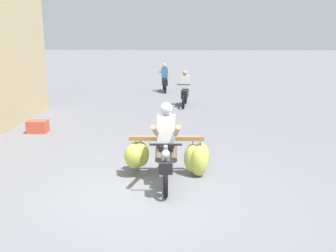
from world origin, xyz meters
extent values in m
plane|color=slate|center=(0.00, 0.00, 0.00)|extent=(120.00, 120.00, 0.00)
torus|color=black|center=(0.34, -0.05, 0.28)|extent=(0.09, 0.56, 0.56)
torus|color=black|center=(0.31, 1.14, 0.28)|extent=(0.09, 0.56, 0.56)
cube|color=silver|center=(0.33, 0.44, 0.32)|extent=(0.25, 0.57, 0.08)
cube|color=silver|center=(0.32, 0.84, 0.50)|extent=(0.30, 0.65, 0.36)
cube|color=black|center=(0.32, 0.76, 0.72)|extent=(0.28, 0.61, 0.10)
cylinder|color=gray|center=(0.34, 0.01, 0.62)|extent=(0.08, 0.28, 0.69)
cylinder|color=black|center=(0.34, -0.03, 0.96)|extent=(0.56, 0.05, 0.04)
sphere|color=silver|center=(0.34, -0.11, 0.82)|extent=(0.14, 0.14, 0.14)
cube|color=black|center=(0.34, -0.15, 0.58)|extent=(0.24, 0.17, 0.20)
cube|color=silver|center=(0.34, -0.05, 0.58)|extent=(0.11, 0.28, 0.04)
cube|color=olive|center=(0.31, 0.99, 0.78)|extent=(1.50, 0.14, 0.08)
cube|color=olive|center=(0.31, 1.17, 0.75)|extent=(1.35, 0.12, 0.06)
ellipsoid|color=#B5BF45|center=(-0.34, 0.90, 0.43)|extent=(0.42, 0.39, 0.49)
cylinder|color=#998459|center=(-0.34, 0.90, 0.72)|extent=(0.02, 0.02, 0.14)
ellipsoid|color=#B9C449|center=(0.84, 1.03, 0.36)|extent=(0.36, 0.32, 0.60)
cylinder|color=#998459|center=(0.84, 1.03, 0.71)|extent=(0.02, 0.02, 0.17)
ellipsoid|color=#BCC74C|center=(0.96, 0.93, 0.33)|extent=(0.40, 0.37, 0.63)
cylinder|color=#998459|center=(0.96, 0.93, 0.70)|extent=(0.02, 0.02, 0.17)
ellipsoid|color=#AFB93E|center=(-0.22, 1.00, 0.44)|extent=(0.40, 0.37, 0.52)
cylinder|color=#998459|center=(-0.22, 1.00, 0.73)|extent=(0.02, 0.02, 0.12)
ellipsoid|color=#B7C147|center=(-0.33, 1.26, 0.35)|extent=(0.37, 0.34, 0.61)
cylinder|color=#998459|center=(-0.33, 1.26, 0.71)|extent=(0.02, 0.02, 0.17)
ellipsoid|color=#B9C349|center=(1.01, 1.11, 0.35)|extent=(0.40, 0.37, 0.61)
cylinder|color=#998459|center=(1.01, 1.11, 0.71)|extent=(0.02, 0.02, 0.16)
cube|color=silver|center=(0.32, 0.64, 1.05)|extent=(0.35, 0.23, 0.56)
sphere|color=silver|center=(0.32, 0.62, 1.46)|extent=(0.24, 0.24, 0.24)
cylinder|color=tan|center=(0.53, 0.31, 1.11)|extent=(0.16, 0.72, 0.39)
cylinder|color=tan|center=(0.14, 0.30, 1.11)|extent=(0.12, 0.72, 0.39)
cylinder|color=#4C4238|center=(0.46, 0.53, 0.62)|extent=(0.14, 0.44, 0.27)
cylinder|color=#4C4238|center=(0.18, 0.52, 0.62)|extent=(0.14, 0.44, 0.27)
torus|color=black|center=(-0.29, 12.93, 0.26)|extent=(0.14, 0.53, 0.52)
torus|color=black|center=(-0.16, 11.83, 0.26)|extent=(0.14, 0.53, 0.52)
cube|color=black|center=(-0.21, 12.28, 0.50)|extent=(0.34, 0.92, 0.32)
cylinder|color=black|center=(-0.28, 12.88, 0.92)|extent=(0.50, 0.09, 0.04)
cube|color=#386699|center=(-0.21, 12.26, 0.95)|extent=(0.32, 0.23, 0.52)
sphere|color=tan|center=(-0.21, 12.28, 1.30)|extent=(0.20, 0.20, 0.20)
torus|color=black|center=(0.70, 8.01, 0.26)|extent=(0.13, 0.53, 0.52)
torus|color=black|center=(0.80, 9.11, 0.26)|extent=(0.13, 0.53, 0.52)
cube|color=black|center=(0.76, 8.66, 0.50)|extent=(0.32, 0.92, 0.32)
cylinder|color=black|center=(0.70, 8.06, 0.92)|extent=(0.50, 0.08, 0.04)
cube|color=silver|center=(0.76, 8.68, 0.95)|extent=(0.32, 0.23, 0.52)
sphere|color=tan|center=(0.76, 8.66, 1.30)|extent=(0.20, 0.20, 0.20)
cube|color=#CC4C38|center=(-3.58, 4.29, 0.18)|extent=(0.56, 0.40, 0.36)
camera|label=1|loc=(0.59, -6.26, 2.82)|focal=40.37mm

